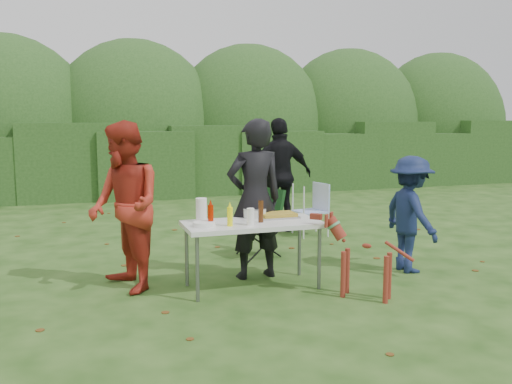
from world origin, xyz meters
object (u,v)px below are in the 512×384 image
object	(u,v)px
ketchup_bottle	(211,215)
person_black_puffy	(280,175)
child	(411,214)
lawn_chair	(310,209)
dog	(366,258)
camping_chair	(258,222)
paper_towel_roll	(201,210)
folding_table	(252,227)
mustard_bottle	(230,217)
beer_bottle	(261,211)
person_red_jacket	(125,207)
person_cook	(255,199)

from	to	relation	value
ketchup_bottle	person_black_puffy	bearing A→B (deg)	56.63
child	lawn_chair	xyz separation A→B (m)	(-0.30, 2.31, -0.29)
lawn_chair	dog	bearing A→B (deg)	66.04
camping_chair	paper_towel_roll	xyz separation A→B (m)	(-1.04, -1.12, 0.41)
folding_table	dog	bearing A→B (deg)	-35.20
dog	ketchup_bottle	size ratio (longest dim) A/B	4.05
child	ketchup_bottle	world-z (taller)	child
camping_chair	mustard_bottle	bearing A→B (deg)	43.03
child	camping_chair	bearing A→B (deg)	48.60
beer_bottle	ketchup_bottle	bearing A→B (deg)	-178.67
person_red_jacket	person_black_puffy	distance (m)	3.62
mustard_bottle	person_cook	bearing A→B (deg)	49.37
beer_bottle	person_cook	bearing A→B (deg)	80.85
ketchup_bottle	camping_chair	bearing A→B (deg)	54.18
person_red_jacket	dog	xyz separation A→B (m)	(2.35, -1.06, -0.50)
lawn_chair	paper_towel_roll	distance (m)	3.14
folding_table	person_cook	xyz separation A→B (m)	(0.15, 0.37, 0.25)
dog	lawn_chair	size ratio (longest dim) A/B	1.05
dog	camping_chair	xyz separation A→B (m)	(-0.50, 2.03, 0.04)
child	mustard_bottle	distance (m)	2.34
folding_table	lawn_chair	size ratio (longest dim) A/B	1.78
child	ketchup_bottle	distance (m)	2.52
person_red_jacket	person_black_puffy	world-z (taller)	person_black_puffy
beer_bottle	lawn_chair	bearing A→B (deg)	55.29
person_cook	dog	world-z (taller)	person_cook
person_cook	mustard_bottle	distance (m)	0.69
mustard_bottle	folding_table	bearing A→B (deg)	26.07
child	mustard_bottle	world-z (taller)	child
ketchup_bottle	mustard_bottle	bearing A→B (deg)	-23.95
lawn_chair	ketchup_bottle	size ratio (longest dim) A/B	3.84
person_cook	ketchup_bottle	world-z (taller)	person_cook
child	dog	xyz separation A→B (m)	(-1.02, -0.74, -0.29)
person_cook	mustard_bottle	world-z (taller)	person_cook
folding_table	camping_chair	distance (m)	1.43
person_red_jacket	beer_bottle	size ratio (longest dim) A/B	7.70
paper_towel_roll	camping_chair	bearing A→B (deg)	47.22
person_cook	child	distance (m)	1.93
dog	paper_towel_roll	bearing A→B (deg)	12.67
person_red_jacket	dog	distance (m)	2.62
dog	beer_bottle	world-z (taller)	beer_bottle
camping_chair	mustard_bottle	xyz separation A→B (m)	(-0.81, -1.46, 0.38)
beer_bottle	person_black_puffy	bearing A→B (deg)	65.28
person_cook	person_black_puffy	distance (m)	2.68
person_black_puffy	paper_towel_roll	bearing A→B (deg)	51.09
folding_table	camping_chair	xyz separation A→B (m)	(0.51, 1.32, -0.22)
person_red_jacket	mustard_bottle	world-z (taller)	person_red_jacket
child	person_red_jacket	bearing A→B (deg)	83.46
folding_table	dog	xyz separation A→B (m)	(1.01, -0.71, -0.26)
folding_table	paper_towel_roll	size ratio (longest dim) A/B	5.77
ketchup_bottle	beer_bottle	xyz separation A→B (m)	(0.56, 0.01, 0.01)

